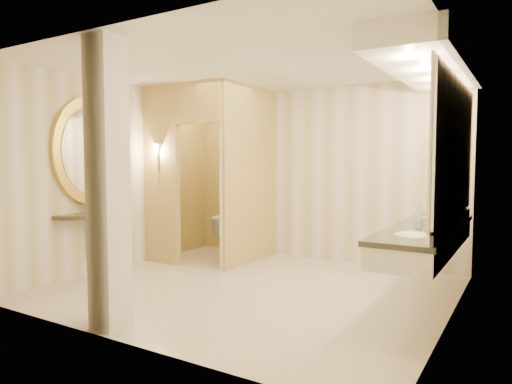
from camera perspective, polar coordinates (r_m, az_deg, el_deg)
floor at (r=5.73m, az=-0.52°, el=-11.95°), size 4.50×4.50×0.00m
ceiling at (r=5.63m, az=-0.54°, el=15.53°), size 4.50×4.50×0.00m
wall_back at (r=7.29m, az=7.77°, el=2.19°), size 4.50×0.02×2.70m
wall_front at (r=3.96m, az=-15.93°, el=0.59°), size 4.50×0.02×2.70m
wall_left at (r=6.97m, az=-16.48°, el=1.98°), size 0.02×4.00×2.70m
wall_right at (r=4.74m, az=23.29°, el=0.95°), size 0.02×4.00×2.70m
toilet_closet at (r=6.95m, az=-4.23°, el=2.42°), size 1.50×1.55×2.70m
wall_sconce at (r=7.04m, az=-12.15°, el=5.19°), size 0.14×0.14×0.42m
vanity at (r=5.17m, az=21.02°, el=4.33°), size 0.75×2.73×2.09m
console_shelf at (r=6.55m, az=-20.17°, el=1.79°), size 1.10×1.10×2.00m
pillar at (r=4.43m, az=-18.00°, el=0.89°), size 0.29×0.29×2.70m
tissue_box at (r=6.48m, az=-19.46°, el=-1.93°), size 0.15×0.15×0.11m
toilet at (r=7.28m, az=-2.68°, el=-5.61°), size 0.42×0.72×0.72m
soap_bottle_a at (r=5.08m, az=19.72°, el=-3.48°), size 0.06×0.06×0.12m
soap_bottle_b at (r=5.47m, az=19.77°, el=-2.91°), size 0.12×0.12×0.13m
soap_bottle_c at (r=5.43m, az=19.75°, el=-2.50°), size 0.10×0.10×0.22m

